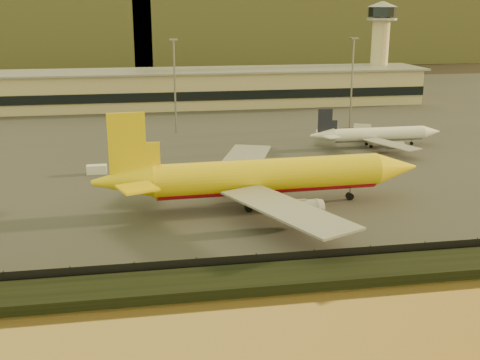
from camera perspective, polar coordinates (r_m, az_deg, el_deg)
The scene contains 12 objects.
ground at distance 94.26m, azimuth 3.56°, elevation -5.07°, with size 900.00×900.00×0.00m, color black.
embankment at distance 78.89m, azimuth 6.45°, elevation -8.99°, with size 320.00×7.00×1.40m, color black.
tarmac at distance 184.71m, azimuth -3.29°, elevation 5.55°, with size 320.00×220.00×0.20m, color #2D2D2D.
perimeter_fence at distance 82.14m, azimuth 5.68°, elevation -7.45°, with size 300.00×0.05×2.20m, color black.
terminal_building at distance 212.83m, azimuth -8.23°, elevation 8.50°, with size 202.00×25.00×12.60m.
control_tower at distance 234.98m, azimuth 13.16°, elevation 12.74°, with size 11.20×11.20×35.50m.
apron_light_masts at distance 165.33m, azimuth 2.70°, elevation 9.78°, with size 152.20×12.20×25.40m.
distant_hills at distance 425.35m, azimuth -10.30°, elevation 15.58°, with size 470.00×160.00×70.00m.
dhl_cargo_jet at distance 104.76m, azimuth 2.15°, elevation 0.26°, with size 58.18×57.06×17.40m.
white_narrowbody_jet at distance 154.34m, azimuth 12.80°, elevation 4.21°, with size 34.30×33.59×9.88m.
gse_vehicle_yellow at distance 121.98m, azimuth 5.22°, elevation 0.42°, with size 4.03×1.81×1.81m, color yellow.
gse_vehicle_white at distance 129.54m, azimuth -13.43°, elevation 0.98°, with size 4.12×1.85×1.85m, color white.
Camera 1 is at (-20.85, -85.34, 34.14)m, focal length 45.00 mm.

